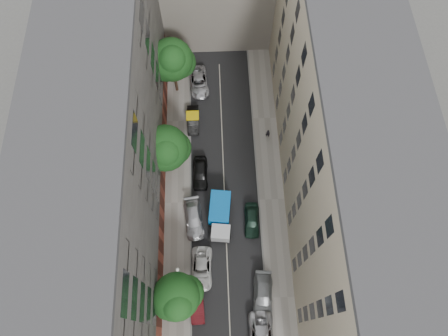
{
  "coord_description": "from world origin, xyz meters",
  "views": [
    {
      "loc": [
        -0.65,
        -15.11,
        44.42
      ],
      "look_at": [
        -0.03,
        1.65,
        6.0
      ],
      "focal_mm": 32.0,
      "sensor_mm": 36.0,
      "label": 1
    }
  ],
  "objects_px": {
    "car_right_1": "(263,295)",
    "pedestrian": "(268,133)",
    "tree_far": "(173,61)",
    "car_left_4": "(200,173)",
    "tree_mid": "(166,149)",
    "car_left_2": "(202,269)",
    "lamp_post": "(180,274)",
    "tarp_truck": "(220,216)",
    "tree_near": "(177,298)",
    "car_left_1": "(197,304)",
    "car_left_3": "(194,219)",
    "car_left_6": "(199,82)",
    "car_right_2": "(252,220)",
    "car_left_5": "(193,120)"
  },
  "relations": [
    {
      "from": "tree_mid",
      "to": "tree_far",
      "type": "bearing_deg",
      "value": 86.44
    },
    {
      "from": "car_left_2",
      "to": "tree_mid",
      "type": "distance_m",
      "value": 13.55
    },
    {
      "from": "car_right_2",
      "to": "tree_far",
      "type": "bearing_deg",
      "value": 117.95
    },
    {
      "from": "car_left_2",
      "to": "car_left_4",
      "type": "xyz_separation_m",
      "value": [
        0.0,
        11.2,
        0.08
      ]
    },
    {
      "from": "tree_far",
      "to": "car_left_4",
      "type": "bearing_deg",
      "value": -77.07
    },
    {
      "from": "tree_far",
      "to": "car_left_5",
      "type": "bearing_deg",
      "value": -67.72
    },
    {
      "from": "car_right_1",
      "to": "pedestrian",
      "type": "relative_size",
      "value": 3.32
    },
    {
      "from": "car_left_1",
      "to": "car_left_4",
      "type": "height_order",
      "value": "car_left_4"
    },
    {
      "from": "car_left_6",
      "to": "car_right_2",
      "type": "height_order",
      "value": "car_left_6"
    },
    {
      "from": "car_left_3",
      "to": "car_left_4",
      "type": "relative_size",
      "value": 1.14
    },
    {
      "from": "tree_near",
      "to": "pedestrian",
      "type": "bearing_deg",
      "value": 61.45
    },
    {
      "from": "car_left_1",
      "to": "pedestrian",
      "type": "bearing_deg",
      "value": 63.27
    },
    {
      "from": "lamp_post",
      "to": "car_right_2",
      "type": "bearing_deg",
      "value": 39.27
    },
    {
      "from": "car_right_2",
      "to": "car_right_1",
      "type": "bearing_deg",
      "value": -82.82
    },
    {
      "from": "car_left_4",
      "to": "tree_far",
      "type": "bearing_deg",
      "value": 103.31
    },
    {
      "from": "car_left_3",
      "to": "tarp_truck",
      "type": "bearing_deg",
      "value": -5.11
    },
    {
      "from": "car_left_1",
      "to": "car_left_4",
      "type": "distance_m",
      "value": 14.81
    },
    {
      "from": "car_left_1",
      "to": "car_left_5",
      "type": "xyz_separation_m",
      "value": [
        -0.29,
        22.14,
        0.01
      ]
    },
    {
      "from": "car_left_6",
      "to": "car_left_1",
      "type": "bearing_deg",
      "value": -96.49
    },
    {
      "from": "car_left_1",
      "to": "car_left_3",
      "type": "xyz_separation_m",
      "value": [
        -0.29,
        9.2,
        0.06
      ]
    },
    {
      "from": "tree_mid",
      "to": "car_left_2",
      "type": "bearing_deg",
      "value": -74.16
    },
    {
      "from": "car_left_6",
      "to": "car_right_1",
      "type": "height_order",
      "value": "car_right_1"
    },
    {
      "from": "car_left_5",
      "to": "pedestrian",
      "type": "distance_m",
      "value": 9.55
    },
    {
      "from": "car_left_1",
      "to": "car_left_3",
      "type": "distance_m",
      "value": 9.2
    },
    {
      "from": "tree_far",
      "to": "tree_mid",
      "type": "bearing_deg",
      "value": -93.56
    },
    {
      "from": "car_right_2",
      "to": "tree_far",
      "type": "relative_size",
      "value": 0.46
    },
    {
      "from": "car_left_3",
      "to": "tree_far",
      "type": "bearing_deg",
      "value": 90.37
    },
    {
      "from": "car_right_2",
      "to": "tree_near",
      "type": "relative_size",
      "value": 0.58
    },
    {
      "from": "pedestrian",
      "to": "car_left_5",
      "type": "bearing_deg",
      "value": -4.01
    },
    {
      "from": "tarp_truck",
      "to": "tree_near",
      "type": "bearing_deg",
      "value": -109.23
    },
    {
      "from": "car_right_2",
      "to": "pedestrian",
      "type": "height_order",
      "value": "pedestrian"
    },
    {
      "from": "car_left_2",
      "to": "car_right_2",
      "type": "height_order",
      "value": "car_right_2"
    },
    {
      "from": "car_left_1",
      "to": "tree_mid",
      "type": "distance_m",
      "value": 16.8
    },
    {
      "from": "car_left_4",
      "to": "car_left_5",
      "type": "xyz_separation_m",
      "value": [
        -0.8,
        7.34,
        -0.07
      ]
    },
    {
      "from": "car_left_5",
      "to": "car_right_2",
      "type": "height_order",
      "value": "car_right_2"
    },
    {
      "from": "car_left_4",
      "to": "lamp_post",
      "type": "xyz_separation_m",
      "value": [
        -1.9,
        -12.27,
        3.76
      ]
    },
    {
      "from": "car_left_4",
      "to": "tree_mid",
      "type": "relative_size",
      "value": 0.58
    },
    {
      "from": "car_right_1",
      "to": "tree_mid",
      "type": "relative_size",
      "value": 0.65
    },
    {
      "from": "tarp_truck",
      "to": "lamp_post",
      "type": "relative_size",
      "value": 0.79
    },
    {
      "from": "car_left_3",
      "to": "tree_near",
      "type": "distance_m",
      "value": 9.88
    },
    {
      "from": "tarp_truck",
      "to": "tree_mid",
      "type": "height_order",
      "value": "tree_mid"
    },
    {
      "from": "car_left_2",
      "to": "car_left_4",
      "type": "relative_size",
      "value": 1.1
    },
    {
      "from": "pedestrian",
      "to": "car_left_1",
      "type": "bearing_deg",
      "value": 76.14
    },
    {
      "from": "car_left_6",
      "to": "tree_far",
      "type": "bearing_deg",
      "value": -169.24
    },
    {
      "from": "car_left_5",
      "to": "tree_near",
      "type": "distance_m",
      "value": 22.27
    },
    {
      "from": "tree_near",
      "to": "tree_mid",
      "type": "relative_size",
      "value": 0.94
    },
    {
      "from": "car_left_3",
      "to": "tree_near",
      "type": "bearing_deg",
      "value": -104.59
    },
    {
      "from": "car_left_3",
      "to": "car_left_5",
      "type": "height_order",
      "value": "car_left_3"
    },
    {
      "from": "car_left_3",
      "to": "car_left_6",
      "type": "bearing_deg",
      "value": 81.49
    },
    {
      "from": "pedestrian",
      "to": "tree_mid",
      "type": "bearing_deg",
      "value": 28.13
    }
  ]
}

